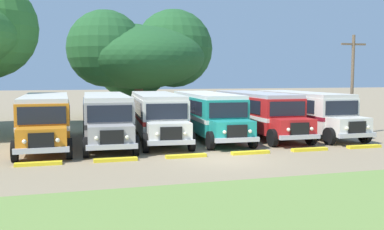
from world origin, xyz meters
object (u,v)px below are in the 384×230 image
parked_bus_slot_2 (157,114)px  broad_shade_tree (140,55)px  parked_bus_slot_0 (46,117)px  utility_pole (352,82)px  parked_bus_slot_4 (256,111)px  parked_bus_slot_1 (106,115)px  parked_bus_slot_3 (207,112)px  parked_bus_slot_5 (302,110)px

parked_bus_slot_2 → broad_shade_tree: size_ratio=0.80×
parked_bus_slot_0 → parked_bus_slot_2: same height
broad_shade_tree → utility_pole: broad_shade_tree is taller
parked_bus_slot_4 → parked_bus_slot_1: bearing=-86.6°
broad_shade_tree → parked_bus_slot_1: bearing=-107.2°
parked_bus_slot_2 → utility_pole: size_ratio=1.66×
broad_shade_tree → utility_pole: bearing=-54.8°
parked_bus_slot_3 → parked_bus_slot_2: bearing=-88.6°
parked_bus_slot_3 → parked_bus_slot_5: 6.76m
parked_bus_slot_3 → parked_bus_slot_5: (6.76, -0.23, 0.00)m
parked_bus_slot_2 → parked_bus_slot_4: bearing=94.3°
parked_bus_slot_0 → utility_pole: utility_pole is taller
parked_bus_slot_5 → parked_bus_slot_2: bearing=-92.5°
parked_bus_slot_4 → utility_pole: utility_pole is taller
parked_bus_slot_5 → broad_shade_tree: (-8.77, 14.18, 4.29)m
parked_bus_slot_1 → parked_bus_slot_2: bearing=101.1°
parked_bus_slot_0 → parked_bus_slot_2: size_ratio=0.99×
parked_bus_slot_0 → broad_shade_tree: broad_shade_tree is taller
parked_bus_slot_0 → parked_bus_slot_2: 6.59m
parked_bus_slot_3 → parked_bus_slot_4: size_ratio=1.00×
parked_bus_slot_0 → parked_bus_slot_3: 9.87m
parked_bus_slot_4 → broad_shade_tree: bearing=-157.9°
parked_bus_slot_5 → utility_pole: bearing=53.2°
parked_bus_slot_0 → broad_shade_tree: (7.84, 14.49, 4.29)m
parked_bus_slot_0 → utility_pole: bearing=84.9°
parked_bus_slot_2 → broad_shade_tree: broad_shade_tree is taller
parked_bus_slot_0 → parked_bus_slot_3: (9.85, 0.54, 0.00)m
parked_bus_slot_1 → utility_pole: bearing=86.2°
broad_shade_tree → parked_bus_slot_3: bearing=-81.8°
broad_shade_tree → parked_bus_slot_4: bearing=-68.5°
parked_bus_slot_0 → parked_bus_slot_5: (16.61, 0.31, 0.00)m
parked_bus_slot_1 → parked_bus_slot_4: size_ratio=1.00×
parked_bus_slot_5 → parked_bus_slot_1: bearing=-89.9°
parked_bus_slot_2 → utility_pole: (12.59, -2.14, 1.95)m
parked_bus_slot_1 → parked_bus_slot_2: size_ratio=0.99×
parked_bus_slot_0 → parked_bus_slot_3: size_ratio=1.00×
parked_bus_slot_2 → parked_bus_slot_5: bearing=92.7°
parked_bus_slot_1 → parked_bus_slot_5: size_ratio=1.00×
parked_bus_slot_0 → broad_shade_tree: bearing=151.0°
parked_bus_slot_2 → parked_bus_slot_3: size_ratio=1.01×
parked_bus_slot_4 → broad_shade_tree: size_ratio=0.79×
parked_bus_slot_0 → parked_bus_slot_2: (6.56, 0.60, 0.00)m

